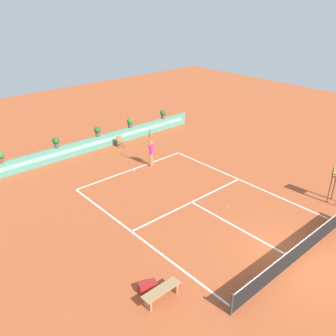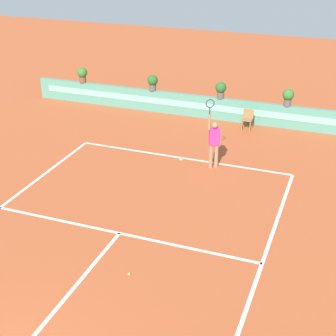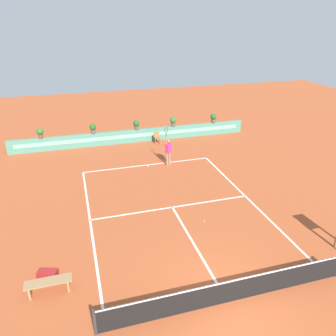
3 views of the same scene
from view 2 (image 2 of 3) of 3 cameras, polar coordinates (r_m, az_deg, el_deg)
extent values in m
plane|color=#A84C28|center=(14.53, -6.11, -8.05)|extent=(60.00, 60.00, 0.00)
cube|color=white|center=(19.27, 1.59, 1.14)|extent=(8.22, 0.10, 0.01)
cube|color=white|center=(14.82, -5.43, -7.24)|extent=(8.22, 0.10, 0.01)
cube|color=white|center=(12.61, -11.89, -14.59)|extent=(0.10, 6.40, 0.01)
cube|color=white|center=(13.43, 10.05, -11.53)|extent=(0.10, 11.89, 0.01)
cube|color=white|center=(19.19, 1.49, 1.02)|extent=(0.10, 0.20, 0.01)
cube|color=#4C8E7A|center=(23.09, 5.29, 6.64)|extent=(18.00, 0.20, 1.00)
cube|color=#7ABCA8|center=(22.97, 5.22, 6.68)|extent=(17.10, 0.01, 0.28)
cylinder|color=olive|center=(21.97, 8.23, 4.70)|extent=(0.05, 0.05, 0.45)
cylinder|color=olive|center=(21.91, 9.12, 4.57)|extent=(0.05, 0.05, 0.45)
cylinder|color=olive|center=(22.29, 8.43, 5.00)|extent=(0.05, 0.05, 0.45)
cylinder|color=olive|center=(22.23, 9.32, 4.88)|extent=(0.05, 0.05, 0.45)
cube|color=olive|center=(22.01, 8.82, 5.39)|extent=(0.44, 0.44, 0.04)
cube|color=olive|center=(22.13, 8.97, 6.04)|extent=(0.44, 0.04, 0.36)
cylinder|color=#9E7051|center=(18.45, 5.40, 1.37)|extent=(0.14, 0.14, 0.90)
cylinder|color=#9E7051|center=(18.41, 4.79, 1.34)|extent=(0.14, 0.14, 0.90)
cube|color=#E52D84|center=(18.13, 5.19, 3.51)|extent=(0.42, 0.37, 0.60)
sphere|color=#9E7051|center=(17.97, 5.24, 4.78)|extent=(0.22, 0.22, 0.22)
cylinder|color=#9E7051|center=(17.89, 4.63, 5.11)|extent=(0.09, 0.09, 0.55)
cylinder|color=black|center=(17.74, 4.68, 6.38)|extent=(0.04, 0.04, 0.24)
torus|color=#262626|center=(17.66, 4.71, 7.17)|extent=(0.29, 0.17, 0.31)
cylinder|color=#9E7051|center=(18.20, 5.86, 3.40)|extent=(0.09, 0.09, 0.50)
sphere|color=#CCE033|center=(13.21, -4.35, -11.70)|extent=(0.07, 0.07, 0.07)
cylinder|color=#514C47|center=(22.83, 5.87, 8.09)|extent=(0.32, 0.32, 0.28)
sphere|color=#235B23|center=(22.73, 5.91, 8.92)|extent=(0.48, 0.48, 0.48)
cylinder|color=brown|center=(25.35, -9.48, 9.69)|extent=(0.32, 0.32, 0.28)
sphere|color=#2D6B28|center=(25.26, -9.54, 10.44)|extent=(0.48, 0.48, 0.48)
cylinder|color=#514C47|center=(23.80, -1.72, 8.96)|extent=(0.32, 0.32, 0.28)
sphere|color=#235B23|center=(23.71, -1.73, 9.76)|extent=(0.48, 0.48, 0.48)
cylinder|color=#514C47|center=(22.32, 13.17, 7.12)|extent=(0.32, 0.32, 0.28)
sphere|color=#2D6B28|center=(22.22, 13.26, 7.96)|extent=(0.48, 0.48, 0.48)
camera|label=1|loc=(17.98, -76.70, 14.31)|focal=38.23mm
camera|label=3|loc=(10.35, -87.25, 6.02)|focal=35.48mm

